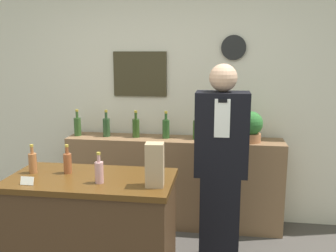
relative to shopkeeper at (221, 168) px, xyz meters
The scene contains 16 objects.
back_wall 1.22m from the shopkeeper, 125.13° to the left, with size 5.20×0.09×2.70m.
back_shelf 0.92m from the shopkeeper, 125.73° to the left, with size 2.23×0.36×0.95m.
display_counter 1.19m from the shopkeeper, 143.65° to the right, with size 1.16×0.60×0.96m.
shopkeeper is the anchor object (origin of this frame).
potted_plant 0.74m from the shopkeeper, 66.13° to the left, with size 0.24×0.24×0.31m.
paper_bag 0.91m from the shopkeeper, 118.93° to the right, with size 0.12×0.11×0.29m.
price_card_left 1.54m from the shopkeeper, 145.53° to the right, with size 0.09×0.02×0.06m.
counter_bottle_0 1.50m from the shopkeeper, 155.12° to the right, with size 0.06×0.06×0.21m.
counter_bottle_1 1.26m from the shopkeeper, 151.56° to the right, with size 0.06×0.06×0.21m.
counter_bottle_2 1.12m from the shopkeeper, 136.56° to the right, with size 0.06×0.06×0.21m.
shelf_bottle_0 1.67m from the shopkeeper, 156.44° to the left, with size 0.07×0.07×0.28m.
shelf_bottle_1 1.39m from the shopkeeper, 150.89° to the left, with size 0.07×0.07×0.28m.
shelf_bottle_2 1.13m from the shopkeeper, 142.60° to the left, with size 0.07×0.07×0.28m.
shelf_bottle_3 0.91m from the shopkeeper, 129.88° to the left, with size 0.07×0.07×0.28m.
shelf_bottle_4 0.75m from the shopkeeper, 110.51° to the left, with size 0.07×0.07×0.28m.
shelf_bottle_5 0.70m from the shopkeeper, 84.68° to the left, with size 0.07×0.07×0.28m.
Camera 1 is at (0.64, -1.98, 1.82)m, focal length 40.00 mm.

